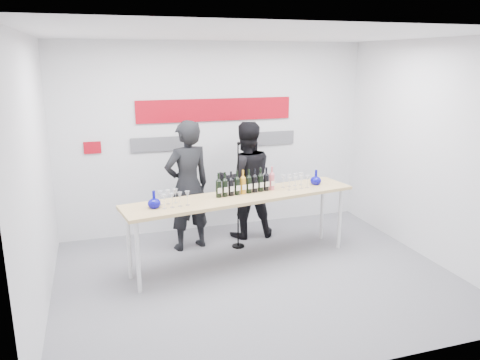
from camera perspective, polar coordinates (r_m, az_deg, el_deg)
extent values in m
plane|color=slate|center=(6.18, 2.01, -11.69)|extent=(5.00, 5.00, 0.00)
cube|color=silver|center=(7.55, -2.99, 5.17)|extent=(5.00, 0.04, 3.00)
cube|color=#A40714|center=(7.46, -2.98, 8.54)|extent=(2.50, 0.02, 0.35)
cube|color=#59595E|center=(7.36, -9.74, 4.34)|extent=(0.90, 0.02, 0.22)
cube|color=#59595E|center=(7.81, 3.50, 5.10)|extent=(0.90, 0.02, 0.22)
cube|color=#A40714|center=(7.30, -17.55, 3.77)|extent=(0.25, 0.02, 0.18)
cube|color=#D9B474|center=(6.25, 0.28, -2.06)|extent=(3.28, 1.16, 0.04)
cylinder|color=silver|center=(5.73, -12.33, -9.16)|extent=(0.05, 0.05, 0.92)
cylinder|color=silver|center=(7.02, 12.07, -4.63)|extent=(0.05, 0.05, 0.92)
cylinder|color=silver|center=(6.11, -13.39, -7.66)|extent=(0.05, 0.05, 0.92)
cylinder|color=silver|center=(7.34, 9.97, -3.67)|extent=(0.05, 0.05, 0.92)
imported|color=black|center=(6.78, -6.41, -0.72)|extent=(0.79, 0.62, 1.91)
imported|color=black|center=(7.23, 0.70, -0.02)|extent=(0.93, 0.75, 1.82)
cylinder|color=black|center=(7.08, -0.23, -8.05)|extent=(0.19, 0.19, 0.02)
cylinder|color=black|center=(6.82, -0.23, -2.09)|extent=(0.02, 0.02, 1.55)
sphere|color=black|center=(6.60, -0.16, 4.47)|extent=(0.05, 0.05, 0.05)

